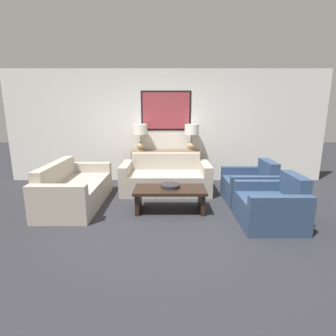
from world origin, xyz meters
TOP-DOWN VIEW (x-y plane):
  - ground_plane at (0.00, 0.00)m, footprint 20.00×20.00m
  - back_wall at (0.00, 2.51)m, footprint 7.65×0.12m
  - console_table at (0.00, 2.24)m, footprint 1.62×0.38m
  - table_lamp_left at (-0.60, 2.24)m, footprint 0.33×0.33m
  - table_lamp_right at (0.60, 2.24)m, footprint 0.33×0.33m
  - couch_by_back_wall at (0.00, 1.54)m, footprint 1.86×0.91m
  - couch_by_side at (-1.68, 0.75)m, footprint 0.91×1.86m
  - coffee_table at (0.08, 0.43)m, footprint 1.22×0.60m
  - decorative_bowl at (0.09, 0.46)m, footprint 0.33×0.33m
  - armchair_near_back_wall at (1.63, 0.96)m, footprint 0.89×0.93m
  - armchair_near_camera at (1.63, -0.10)m, footprint 0.89×0.93m

SIDE VIEW (x-z plane):
  - ground_plane at x=0.00m, z-range 0.00..0.00m
  - armchair_near_back_wall at x=1.63m, z-range -0.11..0.67m
  - armchair_near_camera at x=1.63m, z-range -0.11..0.67m
  - couch_by_back_wall at x=0.00m, z-range -0.12..0.67m
  - couch_by_side at x=-1.68m, z-range -0.12..0.67m
  - coffee_table at x=0.08m, z-range 0.10..0.51m
  - console_table at x=0.00m, z-range 0.00..0.78m
  - decorative_bowl at x=0.09m, z-range 0.41..0.47m
  - table_lamp_left at x=-0.60m, z-range 0.88..1.50m
  - table_lamp_right at x=0.60m, z-range 0.88..1.50m
  - back_wall at x=0.00m, z-range 0.01..2.66m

